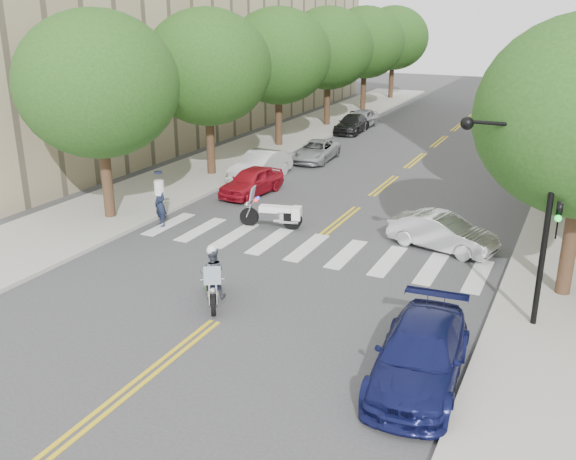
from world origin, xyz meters
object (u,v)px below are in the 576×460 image
Objects in this scene: sedan_blue at (420,355)px; motorcycle_police at (213,277)px; convertible at (442,232)px; motorcycle_parked at (276,214)px; officer_standing at (160,204)px.

motorcycle_police is at bearing 162.27° from sedan_blue.
sedan_blue is at bearing -156.83° from convertible.
sedan_blue is at bearing 134.67° from motorcycle_police.
motorcycle_parked is at bearing 107.96° from convertible.
sedan_blue is (6.73, -1.61, -0.11)m from motorcycle_police.
convertible is 0.81× the size of sedan_blue.
motorcycle_police is 7.59m from officer_standing.
motorcycle_police is 0.80× the size of motorcycle_parked.
motorcycle_police is 6.92m from sedan_blue.
motorcycle_parked is 11.71m from sedan_blue.
officer_standing reaches higher than motorcycle_parked.
convertible is 9.12m from sedan_blue.
sedan_blue is at bearing -1.80° from officer_standing.
motorcycle_parked is 0.52× the size of sedan_blue.
motorcycle_police is 0.42× the size of sedan_blue.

